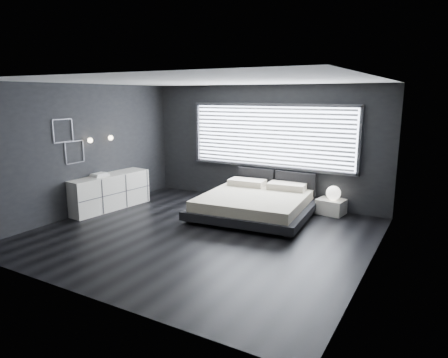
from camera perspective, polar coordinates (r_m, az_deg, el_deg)
The scene contains 12 objects.
room at distance 7.25m, azimuth -3.34°, elevation 2.66°, with size 6.04×6.00×2.80m.
window at distance 9.49m, azimuth 6.63°, elevation 6.08°, with size 4.14×0.09×1.52m.
headboard at distance 9.53m, azimuth 7.32°, elevation -0.24°, with size 1.96×0.16×0.52m.
sconce_near at distance 9.14m, azimuth -18.59°, elevation 5.26°, with size 0.18×0.11×0.11m.
sconce_far at distance 9.54m, azimuth -15.90°, elevation 5.68°, with size 0.18×0.11×0.11m.
wall_art_upper at distance 8.80m, azimuth -22.01°, elevation 6.41°, with size 0.01×0.48×0.48m.
wall_art_lower at distance 9.01m, azimuth -20.54°, elevation 3.62°, with size 0.01×0.48×0.48m.
bed at distance 8.60m, azimuth 4.37°, elevation -3.48°, with size 2.55×2.45×0.61m.
nightstand at distance 9.08m, azimuth 15.05°, elevation -3.82°, with size 0.56×0.47×0.33m, color white.
orb_lamp at distance 8.96m, azimuth 15.36°, elevation -1.94°, with size 0.31×0.31×0.31m, color white.
dresser at distance 9.50m, azimuth -16.12°, elevation -1.74°, with size 0.77×2.03×0.79m.
book_stack at distance 9.27m, azimuth -17.34°, elevation 0.58°, with size 0.30×0.37×0.07m.
Camera 1 is at (3.91, -5.99, 2.57)m, focal length 32.00 mm.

